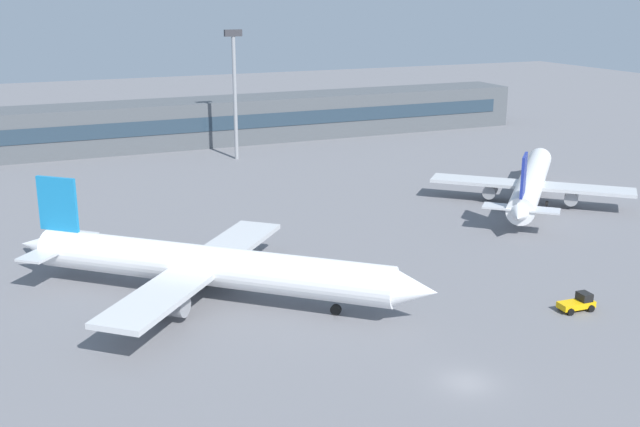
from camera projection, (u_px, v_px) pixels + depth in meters
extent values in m
plane|color=slate|center=(286.00, 240.00, 96.89)|extent=(400.00, 400.00, 0.00)
cube|color=#4C5156|center=(166.00, 124.00, 154.85)|extent=(157.06, 12.00, 9.00)
cube|color=#263847|center=(173.00, 127.00, 149.39)|extent=(149.21, 0.16, 2.80)
cylinder|color=white|center=(209.00, 266.00, 77.65)|extent=(31.14, 28.46, 4.03)
cone|color=white|center=(414.00, 290.00, 71.32)|extent=(5.86, 5.81, 3.83)
cone|color=white|center=(37.00, 245.00, 83.92)|extent=(4.88, 4.79, 2.82)
cube|color=#197FBF|center=(58.00, 204.00, 81.59)|extent=(3.73, 3.40, 5.83)
cube|color=silver|center=(59.00, 246.00, 82.99)|extent=(9.28, 9.88, 0.25)
cube|color=silver|center=(200.00, 268.00, 78.06)|extent=(25.01, 27.10, 0.53)
cylinder|color=gray|center=(170.00, 305.00, 72.67)|extent=(3.94, 3.84, 2.12)
cylinder|color=gray|center=(227.00, 262.00, 84.28)|extent=(3.94, 3.84, 2.12)
cylinder|color=black|center=(336.00, 310.00, 74.42)|extent=(1.07, 1.02, 1.06)
cylinder|color=black|center=(179.00, 301.00, 76.60)|extent=(1.07, 1.02, 1.06)
cylinder|color=black|center=(204.00, 282.00, 81.63)|extent=(1.07, 1.02, 1.06)
cylinder|color=white|center=(531.00, 182.00, 113.49)|extent=(26.20, 27.89, 3.65)
cone|color=white|center=(541.00, 157.00, 130.68)|extent=(5.28, 5.31, 3.47)
cone|color=white|center=(519.00, 215.00, 96.47)|extent=(4.36, 4.42, 2.56)
cube|color=navy|center=(524.00, 175.00, 97.87)|extent=(3.13, 3.34, 5.29)
cube|color=silver|center=(521.00, 208.00, 98.79)|extent=(8.89, 8.51, 0.23)
cube|color=silver|center=(531.00, 185.00, 112.70)|extent=(24.31, 22.98, 0.48)
cylinder|color=gray|center=(571.00, 197.00, 111.24)|extent=(3.50, 3.56, 1.92)
cylinder|color=gray|center=(490.00, 191.00, 114.91)|extent=(3.50, 3.56, 1.92)
cylinder|color=black|center=(536.00, 181.00, 125.22)|extent=(0.94, 0.97, 0.96)
cylinder|color=black|center=(547.00, 204.00, 111.69)|extent=(0.94, 0.97, 0.96)
cylinder|color=black|center=(511.00, 201.00, 113.29)|extent=(0.94, 0.97, 0.96)
cube|color=#F2B20C|center=(576.00, 304.00, 75.36)|extent=(3.67, 1.69, 0.60)
cube|color=black|center=(584.00, 297.00, 75.48)|extent=(1.17, 1.46, 0.90)
cylinder|color=black|center=(591.00, 309.00, 75.14)|extent=(0.71, 0.29, 0.70)
cylinder|color=black|center=(581.00, 303.00, 76.55)|extent=(0.71, 0.29, 0.70)
cylinder|color=black|center=(571.00, 312.00, 74.34)|extent=(0.71, 0.29, 0.70)
cylinder|color=black|center=(561.00, 306.00, 75.74)|extent=(0.71, 0.29, 0.70)
cylinder|color=gray|center=(235.00, 99.00, 141.27)|extent=(0.70, 0.70, 22.36)
cube|color=#333338|center=(233.00, 33.00, 138.02)|extent=(3.20, 0.80, 1.20)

